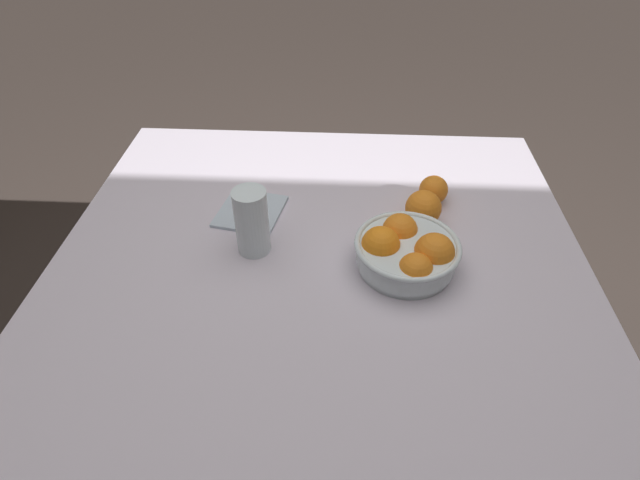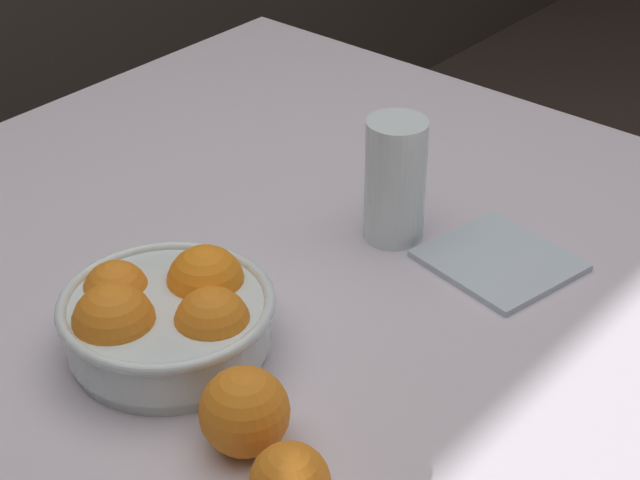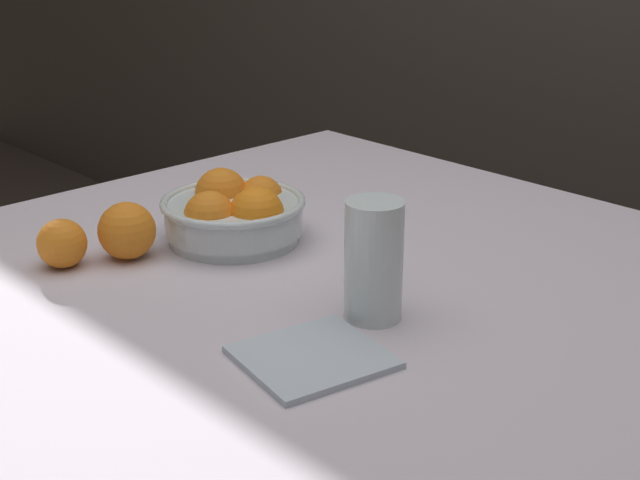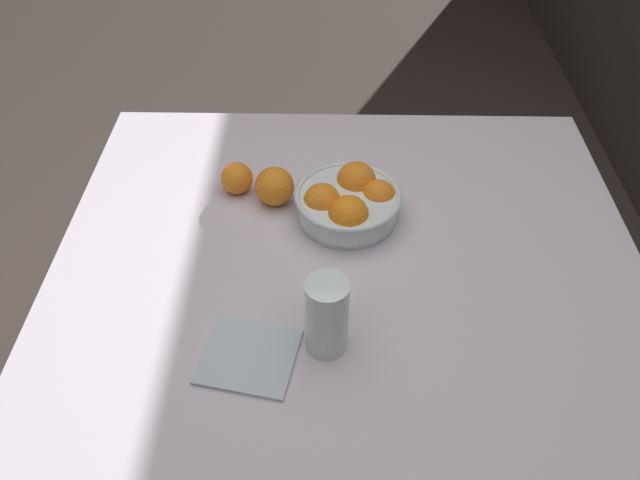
% 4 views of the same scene
% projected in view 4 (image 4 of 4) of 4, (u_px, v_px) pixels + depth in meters
% --- Properties ---
extents(ground_plane, '(12.00, 12.00, 0.00)m').
position_uv_depth(ground_plane, '(340.00, 463.00, 1.69)').
color(ground_plane, '#3D332D').
extents(dining_table, '(1.16, 1.16, 0.73)m').
position_uv_depth(dining_table, '(347.00, 305.00, 1.23)').
color(dining_table, silver).
rests_on(dining_table, ground_plane).
extents(fruit_bowl, '(0.22, 0.22, 0.10)m').
position_uv_depth(fruit_bowl, '(350.00, 202.00, 1.29)').
color(fruit_bowl, silver).
rests_on(fruit_bowl, dining_table).
extents(juice_glass, '(0.07, 0.07, 0.15)m').
position_uv_depth(juice_glass, '(327.00, 319.00, 1.03)').
color(juice_glass, '#F4A314').
rests_on(juice_glass, dining_table).
extents(orange_loose_near_bowl, '(0.07, 0.07, 0.07)m').
position_uv_depth(orange_loose_near_bowl, '(237.00, 178.00, 1.36)').
color(orange_loose_near_bowl, orange).
rests_on(orange_loose_near_bowl, dining_table).
extents(orange_loose_front, '(0.08, 0.08, 0.08)m').
position_uv_depth(orange_loose_front, '(274.00, 186.00, 1.33)').
color(orange_loose_front, orange).
rests_on(orange_loose_front, dining_table).
extents(napkin, '(0.17, 0.18, 0.01)m').
position_uv_depth(napkin, '(249.00, 356.00, 1.06)').
color(napkin, silver).
rests_on(napkin, dining_table).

